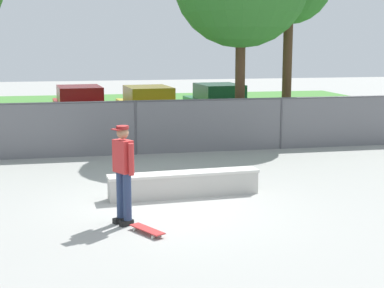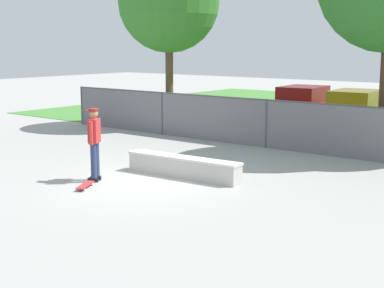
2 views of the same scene
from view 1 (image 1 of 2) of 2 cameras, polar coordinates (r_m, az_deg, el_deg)
ground_plane at (r=11.79m, az=-2.26°, el=-6.44°), size 80.00×80.00×0.00m
grass_strip at (r=27.66m, az=-7.89°, el=3.00°), size 30.29×20.00×0.02m
concrete_ledge at (r=12.72m, az=-0.78°, el=-3.94°), size 3.35×0.68×0.54m
skateboarder at (r=10.70m, az=-6.75°, el=-2.50°), size 0.41×0.53×1.84m
skateboard at (r=10.38m, az=-4.41°, el=-8.36°), size 0.56×0.80×0.09m
chainlink_fence at (r=17.37m, az=-5.55°, el=1.87°), size 18.36×0.07×1.63m
car_red at (r=22.90m, az=-10.95°, el=3.55°), size 2.27×4.33×1.66m
car_yellow at (r=22.40m, az=-4.35°, el=3.57°), size 2.27×4.33×1.66m
car_green at (r=23.64m, az=2.58°, el=3.92°), size 2.27×4.33×1.66m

